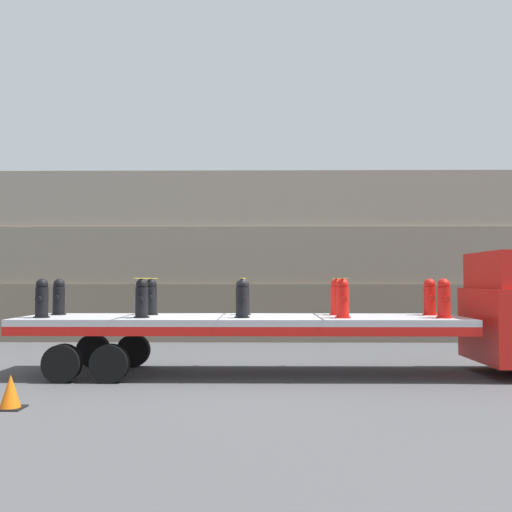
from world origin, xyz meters
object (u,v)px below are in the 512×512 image
Objects in this scene: fire_hydrant_black_near_1 at (142,299)px; fire_hydrant_red_far_4 at (430,297)px; fire_hydrant_black_near_0 at (42,299)px; fire_hydrant_black_far_1 at (151,297)px; flatbed_trailer at (219,326)px; fire_hydrant_red_near_3 at (343,299)px; fire_hydrant_black_near_2 at (242,299)px; fire_hydrant_black_far_2 at (244,297)px; fire_hydrant_red_far_3 at (336,297)px; fire_hydrant_red_near_4 at (444,299)px; traffic_cone at (10,392)px; fire_hydrant_black_far_0 at (59,297)px.

fire_hydrant_red_far_4 is at bearing 9.01° from fire_hydrant_black_near_1.
fire_hydrant_black_near_0 is 2.53m from fire_hydrant_black_far_1.
fire_hydrant_black_far_1 is at bearing 90.00° from fire_hydrant_black_near_1.
fire_hydrant_red_near_3 reaches higher than flatbed_trailer.
fire_hydrant_black_near_2 is 1.09m from fire_hydrant_black_far_2.
fire_hydrant_red_far_4 is at bearing 0.00° from fire_hydrant_black_far_2.
fire_hydrant_red_far_3 is 1.00× the size of fire_hydrant_red_far_4.
fire_hydrant_red_near_4 is 1.52× the size of traffic_cone.
fire_hydrant_black_near_2 is 5.19m from traffic_cone.
fire_hydrant_black_near_0 is 1.00× the size of fire_hydrant_red_near_3.
fire_hydrant_black_far_2 is (0.00, 1.09, 0.00)m from fire_hydrant_black_near_2.
flatbed_trailer is 4.10m from fire_hydrant_black_far_0.
fire_hydrant_black_far_1 is 2.28m from fire_hydrant_black_far_2.
fire_hydrant_red_near_3 is at bearing -13.38° from fire_hydrant_black_far_1.
flatbed_trailer is 11.57× the size of fire_hydrant_red_far_4.
fire_hydrant_black_far_0 and fire_hydrant_red_near_3 have the same top height.
fire_hydrant_black_near_0 is at bearing -172.29° from flatbed_trailer.
fire_hydrant_red_far_4 is at bearing 26.30° from traffic_cone.
fire_hydrant_black_near_0 is at bearing 180.00° from fire_hydrant_black_near_1.
fire_hydrant_black_near_2 is at bearing -90.00° from fire_hydrant_black_far_2.
fire_hydrant_red_far_3 is 2.28m from fire_hydrant_red_far_4.
fire_hydrant_red_near_3 is (6.85, 0.00, 0.00)m from fire_hydrant_black_near_0.
flatbed_trailer is 11.57× the size of fire_hydrant_black_far_1.
fire_hydrant_red_far_3 is (4.57, 1.09, 0.00)m from fire_hydrant_black_near_1.
fire_hydrant_red_near_4 is at bearing -6.78° from fire_hydrant_black_far_0.
fire_hydrant_black_far_1 is at bearing 180.00° from fire_hydrant_red_far_4.
fire_hydrant_black_far_1 is at bearing 69.02° from traffic_cone.
fire_hydrant_red_far_3 is 7.60m from traffic_cone.
fire_hydrant_black_far_1 is 1.52× the size of traffic_cone.
fire_hydrant_black_near_0 and fire_hydrant_red_near_3 have the same top height.
fire_hydrant_black_near_0 is 3.51m from traffic_cone.
fire_hydrant_red_far_4 is (2.28, 1.09, 0.00)m from fire_hydrant_red_near_3.
fire_hydrant_black_near_0 is 2.28m from fire_hydrant_black_near_1.
fire_hydrant_red_far_3 is at bearing 10.82° from flatbed_trailer.
fire_hydrant_black_near_1 is at bearing -162.54° from flatbed_trailer.
fire_hydrant_black_near_2 and fire_hydrant_red_far_4 have the same top height.
fire_hydrant_black_near_2 is (4.57, -1.09, 0.00)m from fire_hydrant_black_far_0.
fire_hydrant_red_far_4 is at bearing 0.00° from fire_hydrant_red_far_3.
fire_hydrant_red_near_3 is 2.53m from fire_hydrant_red_far_4.
fire_hydrant_black_far_2 is at bearing 166.62° from fire_hydrant_red_near_4.
fire_hydrant_red_near_4 is 9.13m from traffic_cone.
fire_hydrant_black_near_2 is at bearing -166.62° from fire_hydrant_red_far_4.
fire_hydrant_black_near_0 is 1.00× the size of fire_hydrant_red_near_4.
fire_hydrant_black_far_0 is 2.53m from fire_hydrant_black_near_1.
fire_hydrant_black_far_0 is 1.00× the size of fire_hydrant_black_far_1.
fire_hydrant_red_near_3 is 1.09m from fire_hydrant_red_far_3.
fire_hydrant_black_near_1 is 1.00× the size of fire_hydrant_black_near_2.
flatbed_trailer is at bearing 135.71° from fire_hydrant_black_near_2.
fire_hydrant_black_near_0 is 1.00× the size of fire_hydrant_black_near_1.
flatbed_trailer is 1.02m from fire_hydrant_black_far_2.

